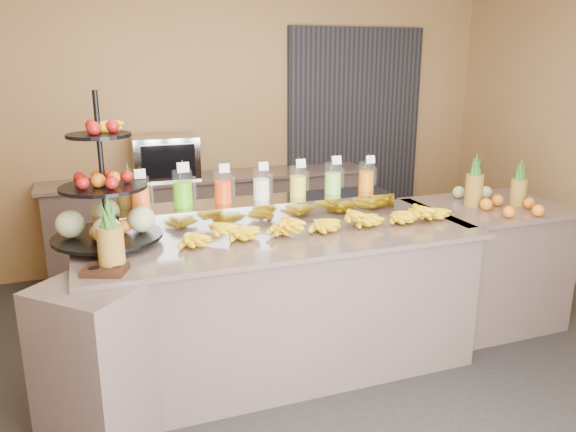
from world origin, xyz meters
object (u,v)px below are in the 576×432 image
pitcher_tray (262,211)px  oven_warmer (165,157)px  condiment_caddy (105,270)px  banana_heap (320,220)px  fruit_stand (113,207)px  right_fruit_pile (503,199)px

pitcher_tray → oven_warmer: oven_warmer is taller
condiment_caddy → oven_warmer: size_ratio=0.37×
banana_heap → oven_warmer: (-0.68, 1.98, 0.13)m
oven_warmer → condiment_caddy: bearing=-104.9°
banana_heap → fruit_stand: (-1.25, 0.15, 0.16)m
condiment_caddy → oven_warmer: bearing=74.1°
pitcher_tray → banana_heap: (0.29, -0.31, -0.01)m
pitcher_tray → oven_warmer: (-0.39, 1.67, 0.12)m
fruit_stand → condiment_caddy: 0.52m
pitcher_tray → fruit_stand: fruit_stand is taller
banana_heap → oven_warmer: oven_warmer is taller
pitcher_tray → fruit_stand: 0.98m
banana_heap → right_fruit_pile: size_ratio=4.17×
condiment_caddy → right_fruit_pile: (2.78, 0.33, 0.06)m
right_fruit_pile → pitcher_tray: bearing=170.4°
banana_heap → condiment_caddy: size_ratio=8.77×
pitcher_tray → oven_warmer: 1.72m
pitcher_tray → condiment_caddy: pitcher_tray is taller
banana_heap → right_fruit_pile: 1.45m
banana_heap → right_fruit_pile: bearing=0.4°
oven_warmer → pitcher_tray: bearing=-76.0°
fruit_stand → right_fruit_pile: (2.70, -0.14, -0.15)m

